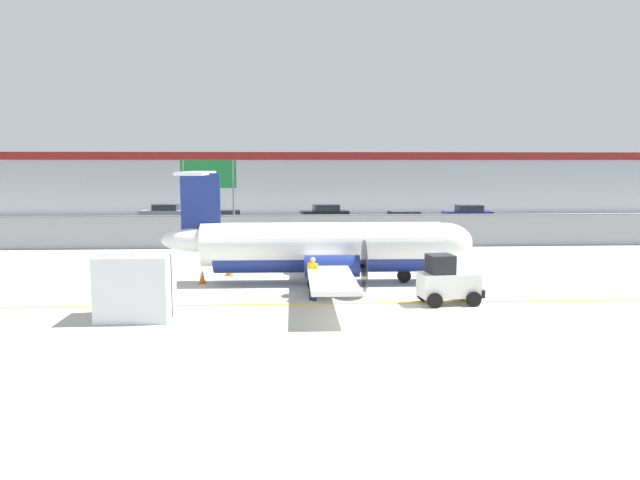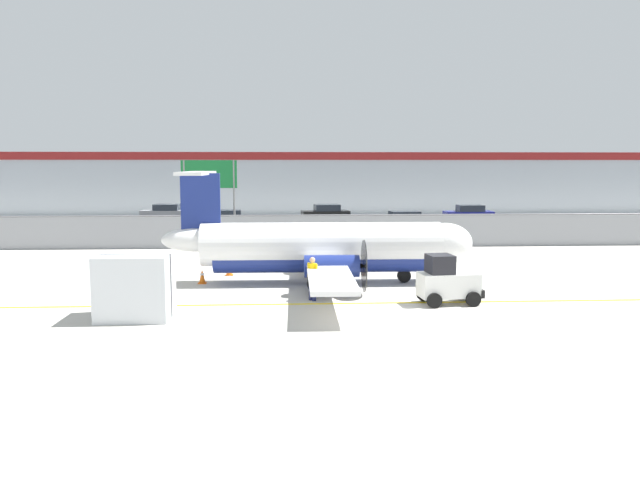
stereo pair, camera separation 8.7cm
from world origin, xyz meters
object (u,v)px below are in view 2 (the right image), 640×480
object	(u,v)px
traffic_cone_near_right	(229,269)
parked_car_4	(469,214)
traffic_cone_near_left	(202,276)
commuter_airplane	(327,247)
baggage_tug	(447,282)
parked_car_3	(406,222)
highway_sign	(209,181)
parked_car_0	(166,213)
traffic_cone_far_left	(331,270)
parked_car_1	(225,220)
cargo_container	(135,286)
parked_car_2	(326,213)
ground_crew_worker	(312,276)

from	to	relation	value
traffic_cone_near_right	parked_car_4	world-z (taller)	parked_car_4
traffic_cone_near_left	commuter_airplane	bearing A→B (deg)	-1.81
baggage_tug	parked_car_3	xyz separation A→B (m)	(3.10, 24.08, 0.04)
traffic_cone_near_left	highway_sign	xyz separation A→B (m)	(-1.25, 13.61, 3.83)
parked_car_0	parked_car_3	world-z (taller)	same
traffic_cone_far_left	parked_car_4	distance (m)	28.60
traffic_cone_near_right	parked_car_0	distance (m)	28.37
parked_car_1	cargo_container	bearing A→B (deg)	83.75
traffic_cone_far_left	parked_car_0	size ratio (longest dim) A/B	0.15
traffic_cone_near_left	parked_car_2	size ratio (longest dim) A/B	0.15
traffic_cone_near_right	parked_car_4	size ratio (longest dim) A/B	0.15
parked_car_2	highway_sign	distance (m)	16.95
parked_car_3	parked_car_4	distance (m)	9.84
parked_car_3	highway_sign	distance (m)	15.61
traffic_cone_far_left	parked_car_1	world-z (taller)	parked_car_1
traffic_cone_near_right	highway_sign	world-z (taller)	highway_sign
ground_crew_worker	parked_car_2	xyz separation A→B (m)	(2.55, 31.64, -0.06)
ground_crew_worker	traffic_cone_near_left	world-z (taller)	ground_crew_worker
cargo_container	parked_car_3	distance (m)	29.32
traffic_cone_near_right	traffic_cone_far_left	world-z (taller)	same
parked_car_1	parked_car_3	distance (m)	14.03
commuter_airplane	ground_crew_worker	bearing A→B (deg)	-101.69
cargo_container	parked_car_4	bearing A→B (deg)	56.79
baggage_tug	ground_crew_worker	bearing A→B (deg)	164.52
ground_crew_worker	parked_car_3	xyz separation A→B (m)	(8.13, 23.23, -0.06)
traffic_cone_near_left	highway_sign	bearing A→B (deg)	95.26
commuter_airplane	traffic_cone_near_left	distance (m)	5.65
ground_crew_worker	parked_car_4	bearing A→B (deg)	-156.39
traffic_cone_far_left	parked_car_1	distance (m)	21.20
traffic_cone_near_right	parked_car_0	xyz separation A→B (m)	(-8.09, 27.18, 0.58)
parked_car_2	parked_car_4	distance (m)	12.59
baggage_tug	parked_car_2	distance (m)	32.59
parked_car_1	ground_crew_worker	bearing A→B (deg)	97.38
cargo_container	parked_car_0	distance (m)	35.74
parked_car_4	parked_car_2	bearing A→B (deg)	-6.66
baggage_tug	parked_car_1	size ratio (longest dim) A/B	0.56
baggage_tug	parked_car_0	xyz separation A→B (m)	(-16.82, 33.77, 0.04)
traffic_cone_near_left	parked_car_0	size ratio (longest dim) A/B	0.15
baggage_tug	parked_car_1	bearing A→B (deg)	106.53
ground_crew_worker	parked_car_2	size ratio (longest dim) A/B	0.39
traffic_cone_far_left	parked_car_2	size ratio (longest dim) A/B	0.15
baggage_tug	parked_car_4	world-z (taller)	baggage_tug
parked_car_0	baggage_tug	bearing A→B (deg)	119.41
ground_crew_worker	traffic_cone_near_right	size ratio (longest dim) A/B	2.66
parked_car_1	traffic_cone_near_left	bearing A→B (deg)	87.34
parked_car_4	baggage_tug	bearing A→B (deg)	71.99
traffic_cone_near_left	parked_car_1	distance (m)	21.60
cargo_container	parked_car_2	size ratio (longest dim) A/B	0.56
baggage_tug	parked_car_1	world-z (taller)	baggage_tug
ground_crew_worker	highway_sign	distance (m)	18.62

